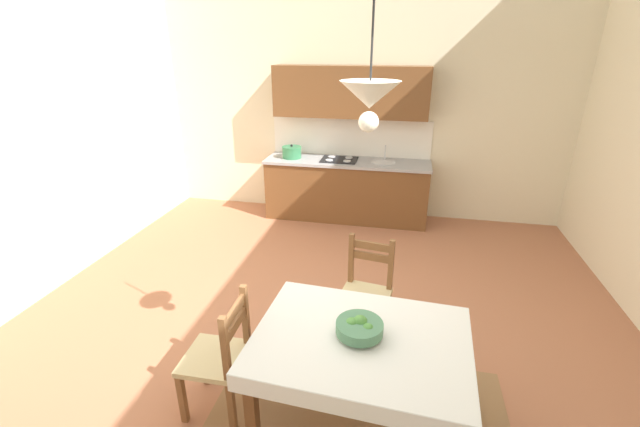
% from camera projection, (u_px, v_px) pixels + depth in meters
% --- Properties ---
extents(ground_plane, '(6.48, 6.88, 0.10)m').
position_uv_depth(ground_plane, '(315.00, 341.00, 3.76)').
color(ground_plane, '#AD6B4C').
extents(wall_back, '(6.48, 0.12, 4.23)m').
position_uv_depth(wall_back, '(363.00, 71.00, 5.83)').
color(wall_back, beige).
rests_on(wall_back, ground_plane).
extents(kitchen_cabinetry, '(2.40, 0.63, 2.20)m').
position_uv_depth(kitchen_cabinetry, '(347.00, 163.00, 6.04)').
color(kitchen_cabinetry, brown).
rests_on(kitchen_cabinetry, ground_plane).
extents(dining_table, '(1.41, 1.09, 0.75)m').
position_uv_depth(dining_table, '(360.00, 353.00, 2.64)').
color(dining_table, brown).
rests_on(dining_table, ground_plane).
extents(dining_chair_tv_side, '(0.43, 0.43, 0.93)m').
position_uv_depth(dining_chair_tv_side, '(220.00, 357.00, 2.87)').
color(dining_chair_tv_side, '#D1BC89').
rests_on(dining_chair_tv_side, ground_plane).
extents(dining_chair_kitchen_side, '(0.48, 0.48, 0.93)m').
position_uv_depth(dining_chair_kitchen_side, '(366.00, 293.00, 3.60)').
color(dining_chair_kitchen_side, '#D1BC89').
rests_on(dining_chair_kitchen_side, ground_plane).
extents(fruit_bowl, '(0.30, 0.30, 0.12)m').
position_uv_depth(fruit_bowl, '(359.00, 327.00, 2.59)').
color(fruit_bowl, '#4C7F5B').
rests_on(fruit_bowl, dining_table).
extents(pendant_lamp, '(0.32, 0.32, 0.81)m').
position_uv_depth(pendant_lamp, '(370.00, 97.00, 2.14)').
color(pendant_lamp, black).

